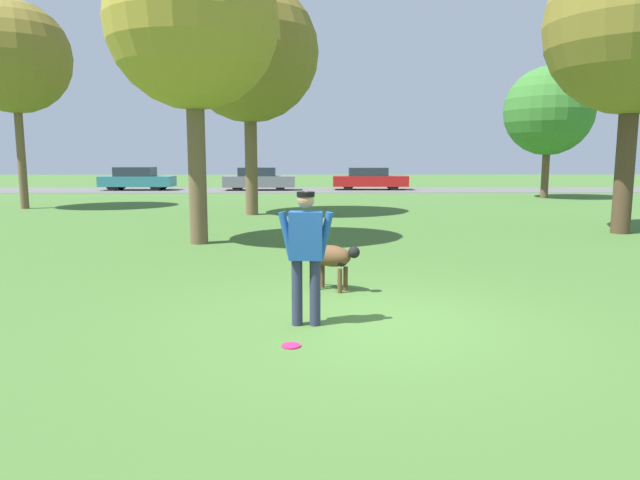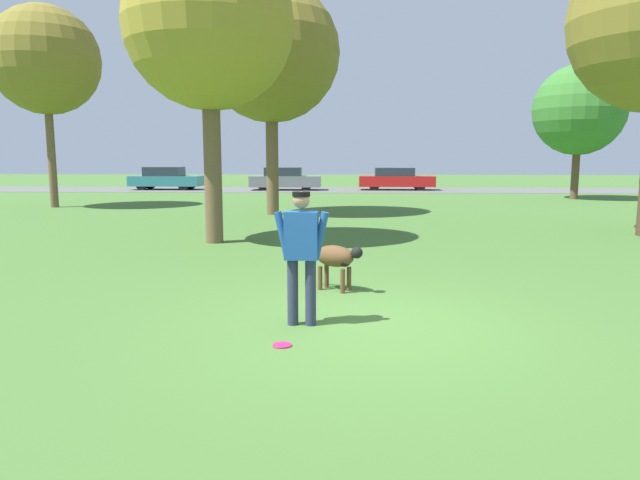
# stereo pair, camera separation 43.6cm
# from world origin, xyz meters

# --- Properties ---
(ground_plane) EXTENTS (120.00, 120.00, 0.00)m
(ground_plane) POSITION_xyz_m (0.00, 0.00, 0.00)
(ground_plane) COLOR #426B2D
(far_road_strip) EXTENTS (120.00, 6.00, 0.01)m
(far_road_strip) POSITION_xyz_m (0.00, 28.38, 0.01)
(far_road_strip) COLOR #5B5B59
(far_road_strip) RESTS_ON ground_plane
(person) EXTENTS (0.65, 0.24, 1.60)m
(person) POSITION_xyz_m (-0.74, -0.10, 0.94)
(person) COLOR #2D334C
(person) RESTS_ON ground_plane
(dog) EXTENTS (0.94, 0.64, 0.70)m
(dog) POSITION_xyz_m (-0.36, 1.69, 0.50)
(dog) COLOR brown
(dog) RESTS_ON ground_plane
(frisbee) EXTENTS (0.21, 0.21, 0.02)m
(frisbee) POSITION_xyz_m (-0.89, -0.89, 0.01)
(frisbee) COLOR #E52366
(frisbee) RESTS_ON ground_plane
(tree_far_right) EXTENTS (4.25, 4.25, 6.33)m
(tree_far_right) POSITION_xyz_m (10.76, 21.22, 4.20)
(tree_far_right) COLOR brown
(tree_far_right) RESTS_ON ground_plane
(tree_near_left) EXTENTS (3.84, 3.84, 6.88)m
(tree_near_left) POSITION_xyz_m (-3.31, 6.48, 4.93)
(tree_near_left) COLOR brown
(tree_near_left) RESTS_ON ground_plane
(tree_far_left) EXTENTS (4.18, 4.18, 7.83)m
(tree_far_left) POSITION_xyz_m (-11.94, 15.71, 5.72)
(tree_far_left) COLOR brown
(tree_far_left) RESTS_ON ground_plane
(tree_mid_center) EXTENTS (4.69, 4.69, 7.86)m
(tree_mid_center) POSITION_xyz_m (-2.78, 13.23, 5.49)
(tree_mid_center) COLOR brown
(tree_mid_center) RESTS_ON ground_plane
(parked_car_teal) EXTENTS (4.34, 1.82, 1.40)m
(parked_car_teal) POSITION_xyz_m (-11.36, 28.28, 0.69)
(parked_car_teal) COLOR teal
(parked_car_teal) RESTS_ON ground_plane
(parked_car_grey) EXTENTS (4.33, 1.86, 1.38)m
(parked_car_grey) POSITION_xyz_m (-3.92, 28.14, 0.67)
(parked_car_grey) COLOR slate
(parked_car_grey) RESTS_ON ground_plane
(parked_car_red) EXTENTS (4.62, 1.80, 1.36)m
(parked_car_red) POSITION_xyz_m (2.87, 28.53, 0.67)
(parked_car_red) COLOR red
(parked_car_red) RESTS_ON ground_plane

